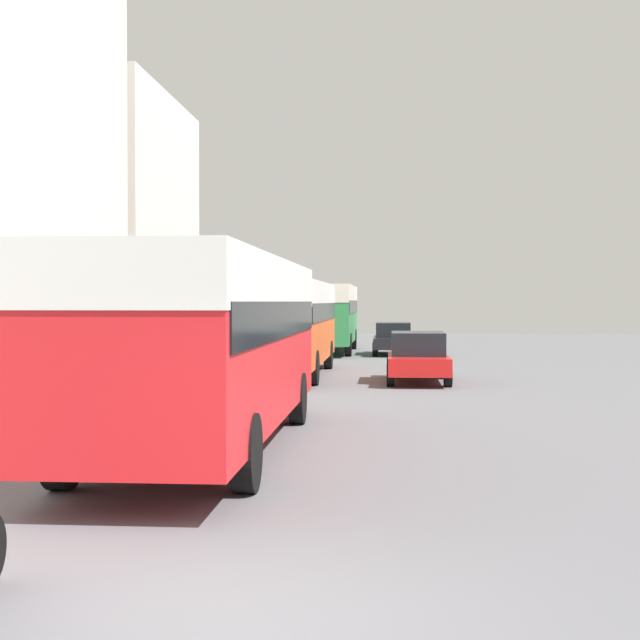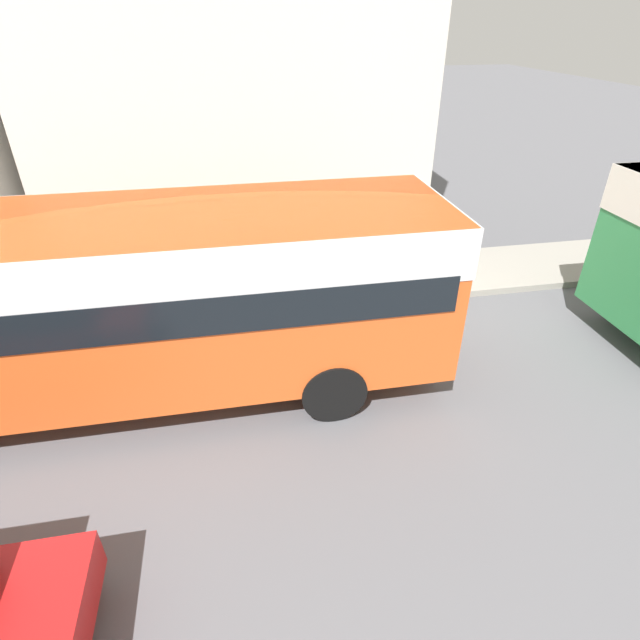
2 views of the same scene
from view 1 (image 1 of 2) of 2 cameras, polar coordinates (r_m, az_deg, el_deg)
name	(u,v)px [view 1 (image 1 of 2)]	position (r m, az deg, el deg)	size (l,w,h in m)	color
ground_plane	(212,619)	(7.12, -6.95, -18.47)	(120.00, 120.00, 0.00)	slate
building_far_terrace	(99,234)	(32.23, -13.97, 5.38)	(5.21, 8.91, 9.53)	silver
bus_lead	(205,326)	(14.42, -7.40, -0.39)	(2.64, 10.16, 3.07)	red
bus_following	(285,315)	(28.53, -2.28, 0.32)	(2.66, 10.14, 3.00)	#EA5B23
bus_third_in_line	(326,309)	(41.73, 0.40, 0.70)	(2.61, 9.46, 3.13)	#2D8447
car_crossing	(418,356)	(26.43, 6.27, -2.32)	(1.82, 4.28, 1.49)	red
car_far_curb	(393,338)	(40.03, 4.70, -1.15)	(1.80, 4.36, 1.45)	black
pedestrian_near_curb	(247,330)	(44.20, -4.66, -0.65)	(0.32, 0.32, 1.59)	#232838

